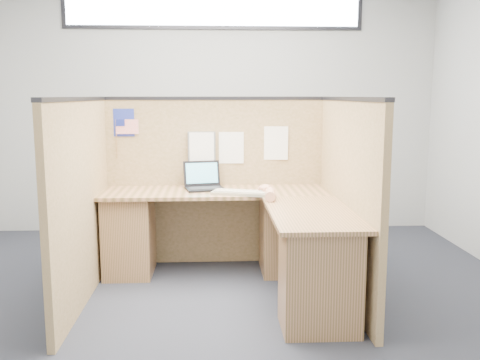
{
  "coord_description": "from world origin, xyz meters",
  "views": [
    {
      "loc": [
        -0.02,
        -3.85,
        1.54
      ],
      "look_at": [
        0.2,
        0.5,
        0.85
      ],
      "focal_mm": 40.0,
      "sensor_mm": 36.0,
      "label": 1
    }
  ],
  "objects": [
    {
      "name": "mouse",
      "position": [
        0.41,
        0.5,
        0.75
      ],
      "size": [
        0.13,
        0.09,
        0.05
      ],
      "primitive_type": "ellipsoid",
      "rotation": [
        0.0,
        0.0,
        0.18
      ],
      "color": "#B6B7BB",
      "rests_on": "l_desk"
    },
    {
      "name": "paper_right",
      "position": [
        0.54,
        0.97,
        1.11
      ],
      "size": [
        0.24,
        0.02,
        0.3
      ],
      "primitive_type": "cube",
      "rotation": [
        0.0,
        0.0,
        -0.08
      ],
      "color": "white",
      "rests_on": "cubicle_partitions"
    },
    {
      "name": "keyboard",
      "position": [
        0.21,
        0.48,
        0.75
      ],
      "size": [
        0.52,
        0.3,
        0.03
      ],
      "rotation": [
        0.0,
        0.0,
        -0.29
      ],
      "color": "gray",
      "rests_on": "l_desk"
    },
    {
      "name": "file_holder",
      "position": [
        -0.12,
        0.94,
        1.06
      ],
      "size": [
        0.25,
        0.05,
        0.32
      ],
      "color": "slate",
      "rests_on": "cubicle_partitions"
    },
    {
      "name": "hand_forearm",
      "position": [
        0.42,
        0.35,
        0.77
      ],
      "size": [
        0.12,
        0.42,
        0.09
      ],
      "color": "tan",
      "rests_on": "l_desk"
    },
    {
      "name": "laptop",
      "position": [
        -0.09,
        0.78,
        0.79
      ],
      "size": [
        0.36,
        0.37,
        0.23
      ],
      "rotation": [
        0.0,
        0.0,
        0.2
      ],
      "color": "black",
      "rests_on": "l_desk"
    },
    {
      "name": "paper_left",
      "position": [
        0.15,
        0.97,
        1.07
      ],
      "size": [
        0.22,
        0.01,
        0.29
      ],
      "primitive_type": "cube",
      "rotation": [
        0.0,
        0.0,
        -0.04
      ],
      "color": "white",
      "rests_on": "cubicle_partitions"
    },
    {
      "name": "clerestory_window",
      "position": [
        0.0,
        2.23,
        2.45
      ],
      "size": [
        3.3,
        0.04,
        0.38
      ],
      "color": "#232328",
      "rests_on": "wall_back"
    },
    {
      "name": "blue_poster",
      "position": [
        -0.81,
        0.97,
        1.3
      ],
      "size": [
        0.18,
        0.01,
        0.25
      ],
      "primitive_type": "cube",
      "rotation": [
        0.0,
        0.0,
        -0.02
      ],
      "color": "navy",
      "rests_on": "cubicle_partitions"
    },
    {
      "name": "cubicle_partitions",
      "position": [
        0.0,
        0.43,
        0.77
      ],
      "size": [
        2.06,
        1.83,
        1.53
      ],
      "color": "olive",
      "rests_on": "floor"
    },
    {
      "name": "floor",
      "position": [
        0.0,
        0.0,
        0.0
      ],
      "size": [
        5.0,
        5.0,
        0.0
      ],
      "primitive_type": "plane",
      "color": "#1E222B",
      "rests_on": "ground"
    },
    {
      "name": "wall_front",
      "position": [
        0.0,
        -2.25,
        1.4
      ],
      "size": [
        5.0,
        0.0,
        5.0
      ],
      "primitive_type": "plane",
      "rotation": [
        -1.57,
        0.0,
        0.0
      ],
      "color": "#ACB0B2",
      "rests_on": "floor"
    },
    {
      "name": "american_flag",
      "position": [
        -0.8,
        0.96,
        1.25
      ],
      "size": [
        0.2,
        0.01,
        0.35
      ],
      "color": "olive",
      "rests_on": "cubicle_partitions"
    },
    {
      "name": "l_desk",
      "position": [
        0.18,
        0.29,
        0.39
      ],
      "size": [
        1.95,
        1.75,
        0.73
      ],
      "color": "brown",
      "rests_on": "floor"
    },
    {
      "name": "wall_back",
      "position": [
        0.0,
        2.25,
        1.4
      ],
      "size": [
        5.0,
        0.0,
        5.0
      ],
      "primitive_type": "plane",
      "rotation": [
        1.57,
        0.0,
        0.0
      ],
      "color": "#ACB0B2",
      "rests_on": "floor"
    }
  ]
}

